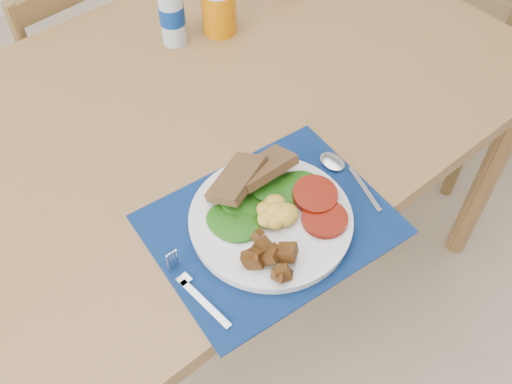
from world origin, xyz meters
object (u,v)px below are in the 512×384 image
at_px(chair_end, 463,3).
at_px(breakfast_plate, 270,220).
at_px(chair_far, 76,61).
at_px(water_bottle, 171,9).
at_px(juice_glass, 219,10).

height_order(chair_end, breakfast_plate, chair_end).
distance_m(chair_far, water_bottle, 0.52).
bearing_deg(chair_end, water_bottle, 69.55).
bearing_deg(water_bottle, juice_glass, -17.45).
xyz_separation_m(water_bottle, juice_glass, (0.11, -0.03, -0.03)).
bearing_deg(chair_end, chair_far, 52.09).
bearing_deg(chair_end, juice_glass, 69.93).
distance_m(chair_end, breakfast_plate, 1.10).
bearing_deg(breakfast_plate, chair_end, 3.99).
relative_size(breakfast_plate, juice_glass, 2.52).
bearing_deg(chair_far, water_bottle, 102.69).
relative_size(chair_far, juice_glass, 8.91).
height_order(water_bottle, juice_glass, water_bottle).
distance_m(chair_end, water_bottle, 0.92).
bearing_deg(breakfast_plate, chair_far, 72.76).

